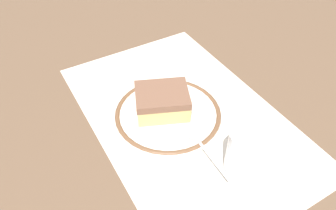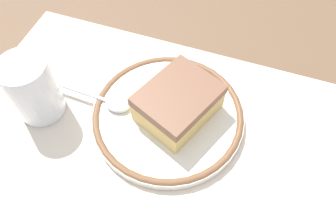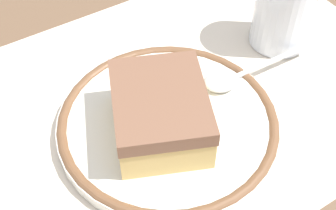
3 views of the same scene
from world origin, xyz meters
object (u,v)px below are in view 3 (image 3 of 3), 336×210
(plate, at_px, (168,123))
(cake_slice, at_px, (160,113))
(cup, at_px, (283,12))
(spoon, at_px, (232,77))

(plate, xyz_separation_m, cake_slice, (-0.01, -0.01, 0.03))
(cake_slice, bearing_deg, cup, 14.84)
(plate, bearing_deg, cup, 13.95)
(plate, bearing_deg, spoon, 6.96)
(spoon, bearing_deg, cup, 19.90)
(cake_slice, relative_size, cup, 1.33)
(plate, bearing_deg, cake_slice, -153.29)
(plate, height_order, cake_slice, cake_slice)
(plate, xyz_separation_m, cup, (0.17, 0.04, 0.03))
(plate, relative_size, spoon, 1.56)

